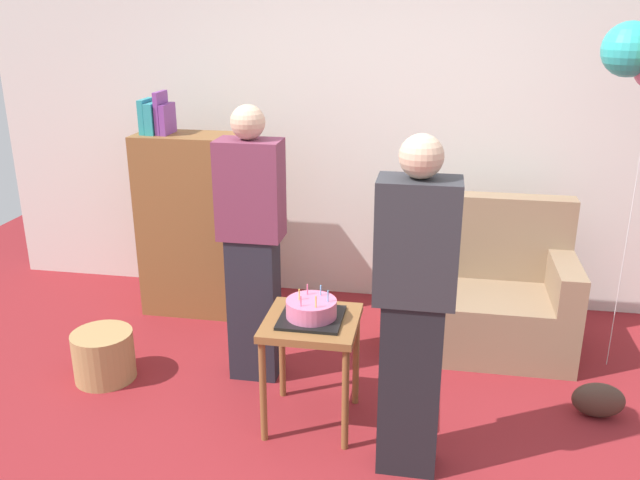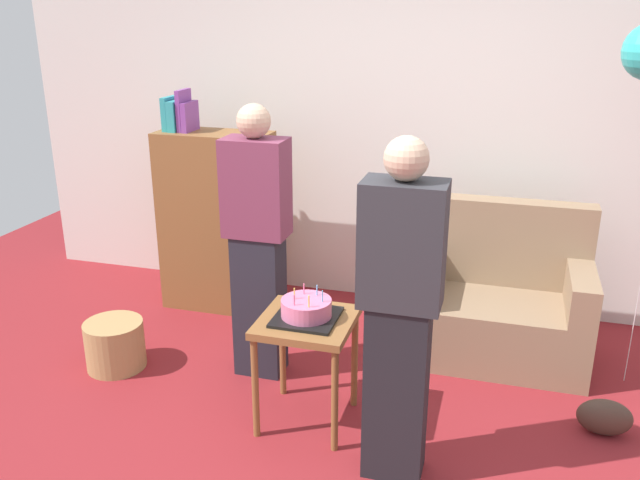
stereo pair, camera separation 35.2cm
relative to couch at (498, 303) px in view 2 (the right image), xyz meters
name	(u,v)px [view 2 (the right image)]	position (x,y,z in m)	size (l,w,h in m)	color
ground_plane	(333,458)	(-0.72, -1.35, -0.34)	(8.00, 8.00, 0.00)	maroon
wall_back	(410,121)	(-0.72, 0.70, 1.01)	(6.00, 0.10, 2.70)	silver
couch	(498,303)	(0.00, 0.00, 0.00)	(1.10, 0.70, 0.96)	#8C7054
bookshelf	(217,220)	(-2.00, 0.17, 0.33)	(0.80, 0.36, 1.58)	brown
side_table	(307,335)	(-0.94, -1.07, 0.17)	(0.48, 0.48, 0.61)	brown
birthday_cake	(306,310)	(-0.94, -1.07, 0.32)	(0.32, 0.32, 0.17)	black
person_blowing_candles	(258,243)	(-1.36, -0.65, 0.49)	(0.36, 0.22, 1.63)	#23232D
person_holding_cake	(400,314)	(-0.42, -1.35, 0.49)	(0.36, 0.22, 1.63)	black
wicker_basket	(115,345)	(-2.25, -0.86, -0.19)	(0.36, 0.36, 0.30)	#A88451
handbag	(604,417)	(0.59, -0.76, -0.24)	(0.28, 0.14, 0.20)	#473328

